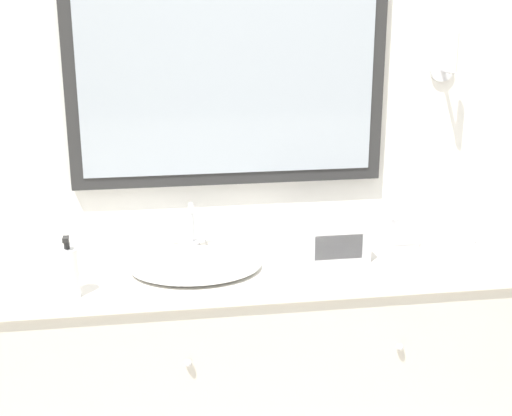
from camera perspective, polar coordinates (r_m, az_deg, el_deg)
wall_back at (r=2.67m, az=0.84°, el=6.14°), size 8.00×0.18×2.55m
vanity_counter at (r=2.69m, az=1.96°, el=-13.03°), size 1.99×0.56×0.88m
sink_basin at (r=2.43m, az=-4.86°, el=-4.44°), size 0.45×0.41×0.18m
soap_bottle at (r=2.27m, az=-14.74°, el=-4.97°), size 0.07×0.07×0.20m
appliance_box at (r=2.53m, az=6.21°, el=-2.55°), size 0.23×0.15×0.13m
picture_frame at (r=2.65m, az=11.85°, el=-2.00°), size 0.11×0.01×0.11m
hand_towel_near_sink at (r=2.77m, az=15.05°, el=-2.31°), size 0.15×0.13×0.03m
metal_tray at (r=2.79m, az=19.06°, el=-2.82°), size 0.17×0.11×0.01m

